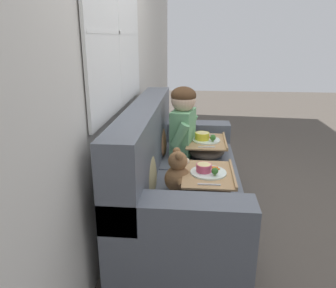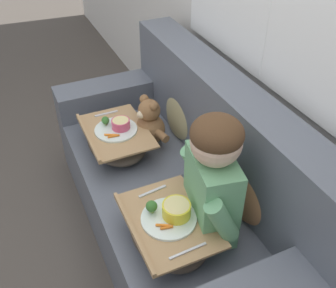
% 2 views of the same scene
% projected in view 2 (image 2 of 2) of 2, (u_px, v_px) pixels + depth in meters
% --- Properties ---
extents(ground_plane, '(14.00, 14.00, 0.00)m').
position_uv_depth(ground_plane, '(170.00, 234.00, 2.41)').
color(ground_plane, '#4C443D').
extents(wall_back_with_window, '(8.00, 0.08, 2.60)m').
position_uv_depth(wall_back_with_window, '(278.00, 8.00, 1.78)').
color(wall_back_with_window, beige).
rests_on(wall_back_with_window, ground_plane).
extents(couch, '(1.91, 0.85, 0.97)m').
position_uv_depth(couch, '(181.00, 189.00, 2.21)').
color(couch, '#565B66').
rests_on(couch, ground_plane).
extents(throw_pillow_behind_child, '(0.36, 0.18, 0.38)m').
position_uv_depth(throw_pillow_behind_child, '(250.00, 187.00, 1.84)').
color(throw_pillow_behind_child, '#B2754C').
rests_on(throw_pillow_behind_child, couch).
extents(throw_pillow_behind_teddy, '(0.37, 0.18, 0.38)m').
position_uv_depth(throw_pillow_behind_teddy, '(182.00, 110.00, 2.37)').
color(throw_pillow_behind_teddy, tan).
rests_on(throw_pillow_behind_teddy, couch).
extents(child_figure, '(0.46, 0.25, 0.62)m').
position_uv_depth(child_figure, '(213.00, 173.00, 1.67)').
color(child_figure, '#66A370').
rests_on(child_figure, couch).
extents(teddy_bear, '(0.33, 0.24, 0.30)m').
position_uv_depth(teddy_bear, '(149.00, 124.00, 2.33)').
color(teddy_bear, brown).
rests_on(teddy_bear, couch).
extents(lap_tray_child, '(0.48, 0.35, 0.22)m').
position_uv_depth(lap_tray_child, '(169.00, 228.00, 1.76)').
color(lap_tray_child, '#473D33').
rests_on(lap_tray_child, child_figure).
extents(lap_tray_teddy, '(0.48, 0.35, 0.21)m').
position_uv_depth(lap_tray_teddy, '(117.00, 139.00, 2.29)').
color(lap_tray_teddy, '#473D33').
rests_on(lap_tray_teddy, teddy_bear).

